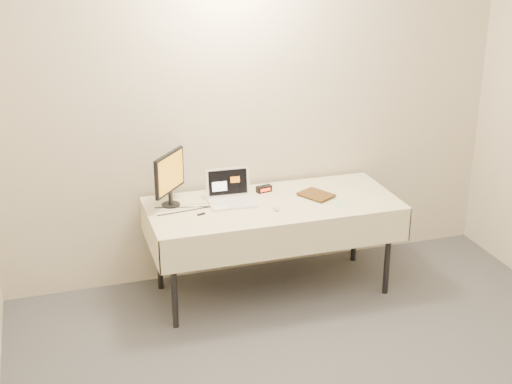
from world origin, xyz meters
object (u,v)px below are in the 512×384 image
object	(u,v)px
monitor	(169,175)
book	(309,184)
laptop	(230,194)
table	(273,210)

from	to	relation	value
monitor	book	size ratio (longest dim) A/B	1.65
monitor	laptop	bearing A→B (deg)	-57.68
monitor	book	world-z (taller)	monitor
monitor	book	xyz separation A→B (m)	(1.00, -0.20, -0.11)
laptop	monitor	bearing A→B (deg)	174.74
table	monitor	bearing A→B (deg)	166.90
table	laptop	bearing A→B (deg)	158.60
monitor	book	bearing A→B (deg)	-61.61
laptop	monitor	size ratio (longest dim) A/B	0.85
laptop	book	xyz separation A→B (m)	(0.57, -0.14, 0.07)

